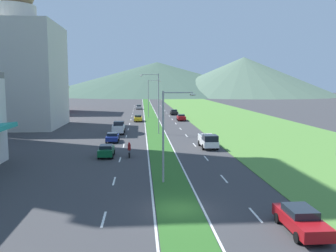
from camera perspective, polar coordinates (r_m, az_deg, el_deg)
name	(u,v)px	position (r m, az deg, el deg)	size (l,w,h in m)	color
ground_plane	(179,210)	(26.03, 1.71, -13.16)	(600.00, 600.00, 0.00)	#38383A
grass_median	(152,121)	(84.83, -2.53, 0.79)	(3.20, 240.00, 0.06)	#2D6023
grass_verge_right	(238,120)	(87.91, 11.01, 0.88)	(24.00, 240.00, 0.06)	#518438
lane_dash_left_2	(104,219)	(24.77, -10.15, -14.32)	(0.16, 2.80, 0.01)	silver
lane_dash_left_3	(114,181)	(33.60, -8.53, -8.60)	(0.16, 2.80, 0.01)	silver
lane_dash_left_4	(120,160)	(42.65, -7.62, -5.28)	(0.16, 2.80, 0.01)	silver
lane_dash_left_5	(124,146)	(51.79, -7.03, -3.13)	(0.16, 2.80, 0.01)	silver
lane_dash_left_6	(126,136)	(60.99, -6.62, -1.62)	(0.16, 2.80, 0.01)	silver
lane_dash_left_7	(128,129)	(70.23, -6.32, -0.51)	(0.16, 2.80, 0.01)	silver
lane_dash_left_8	(130,124)	(79.48, -6.09, 0.34)	(0.16, 2.80, 0.01)	silver
lane_dash_left_9	(131,120)	(88.75, -5.91, 1.01)	(0.16, 2.80, 0.01)	silver
lane_dash_left_10	(132,116)	(98.03, -5.76, 1.56)	(0.16, 2.80, 0.01)	silver
lane_dash_left_11	(133,113)	(107.32, -5.64, 2.01)	(0.16, 2.80, 0.01)	silver
lane_dash_left_12	(133,111)	(116.62, -5.53, 2.39)	(0.16, 2.80, 0.01)	silver
lane_dash_left_13	(134,109)	(125.92, -5.44, 2.72)	(0.16, 2.80, 0.01)	silver
lane_dash_left_14	(134,107)	(135.22, -5.37, 2.99)	(0.16, 2.80, 0.01)	silver
lane_dash_left_15	(135,106)	(144.53, -5.30, 3.24)	(0.16, 2.80, 0.01)	silver
lane_dash_right_2	(256,215)	(25.81, 13.70, -13.52)	(0.16, 2.80, 0.01)	silver
lane_dash_right_3	(224,179)	(34.38, 8.86, -8.25)	(0.16, 2.80, 0.01)	silver
lane_dash_right_4	(206,158)	(43.26, 6.05, -5.09)	(0.16, 2.80, 0.01)	silver
lane_dash_right_5	(194,145)	(52.30, 4.22, -3.00)	(0.16, 2.80, 0.01)	silver
lane_dash_right_6	(186,136)	(61.42, 2.93, -1.53)	(0.16, 2.80, 0.01)	silver
lane_dash_right_7	(180,129)	(70.60, 1.98, -0.44)	(0.16, 2.80, 0.01)	silver
lane_dash_right_8	(176,123)	(79.81, 1.25, 0.40)	(0.16, 2.80, 0.01)	silver
lane_dash_right_9	(172,119)	(89.05, 0.67, 1.07)	(0.16, 2.80, 0.01)	silver
lane_dash_right_10	(169,116)	(98.30, 0.20, 1.61)	(0.16, 2.80, 0.01)	silver
lane_dash_right_11	(167,113)	(107.57, -0.19, 2.06)	(0.16, 2.80, 0.01)	silver
lane_dash_right_12	(165,111)	(116.84, -0.52, 2.43)	(0.16, 2.80, 0.01)	silver
lane_dash_right_13	(163,109)	(126.13, -0.80, 2.75)	(0.16, 2.80, 0.01)	silver
lane_dash_right_14	(161,107)	(135.41, -1.04, 3.03)	(0.16, 2.80, 0.01)	silver
lane_dash_right_15	(160,105)	(144.71, -1.25, 3.27)	(0.16, 2.80, 0.01)	silver
edge_line_median_left	(145,121)	(84.80, -3.72, 0.77)	(0.16, 240.00, 0.01)	silver
edge_line_median_right	(160,121)	(84.91, -1.35, 0.79)	(0.16, 240.00, 0.01)	silver
domed_building	(15,66)	(79.29, -23.02, 8.67)	(17.36, 17.36, 30.92)	beige
midrise_colored	(36,71)	(119.08, -20.19, 8.11)	(15.50, 15.50, 24.97)	#D83847
hill_far_center	(157,78)	(293.98, -1.74, 7.57)	(187.93, 187.93, 25.81)	#3D5647
hill_far_right	(244,76)	(269.34, 11.87, 7.70)	(131.20, 131.20, 27.64)	#516B56
street_lamp_near	(167,130)	(31.81, -0.12, -0.59)	(3.00, 0.48, 8.22)	#99999E
street_lamp_mid	(157,100)	(62.80, -1.81, 4.19)	(3.34, 0.31, 10.55)	#99999E
street_lamp_far	(150,96)	(94.01, -2.91, 4.79)	(3.38, 0.40, 9.73)	#99999E
car_0	(113,137)	(55.41, -8.78, -1.75)	(1.94, 4.03, 1.42)	navy
car_1	(106,151)	(44.36, -9.75, -3.85)	(1.86, 4.09, 1.48)	#0C5128
car_2	(174,112)	(101.86, 0.96, 2.21)	(2.04, 4.42, 1.47)	black
car_3	(138,118)	(84.56, -4.76, 1.26)	(1.95, 4.73, 1.52)	yellow
car_4	(139,107)	(124.33, -4.62, 3.02)	(1.95, 4.45, 1.50)	#B2B2B7
car_5	(181,117)	(85.82, 2.11, 1.37)	(1.97, 4.04, 1.50)	maroon
car_6	(301,220)	(23.66, 20.29, -13.72)	(1.96, 4.77, 1.46)	maroon
pickup_truck_0	(208,141)	(49.76, 6.43, -2.39)	(2.18, 5.40, 2.00)	silver
pickup_truck_1	(119,128)	(64.75, -7.83, -0.28)	(2.18, 5.40, 2.00)	silver
motorcycle_rider	(129,151)	(43.89, -6.15, -3.93)	(0.36, 2.00, 1.80)	black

